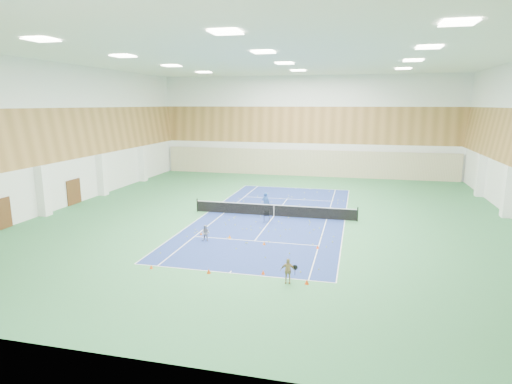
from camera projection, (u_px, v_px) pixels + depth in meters
ground at (274, 216)px, 33.64m from camera, size 40.00×40.00×0.00m
room_shell at (275, 140)px, 32.42m from camera, size 36.00×40.00×12.00m
wood_cladding at (275, 113)px, 32.02m from camera, size 36.00×40.00×8.00m
ceiling_light_grid at (275, 59)px, 31.23m from camera, size 21.40×25.40×0.06m
court_surface at (274, 216)px, 33.63m from camera, size 10.97×23.77×0.01m
tennis_balls_scatter at (274, 216)px, 33.63m from camera, size 10.57×22.77×0.07m
tennis_net at (274, 209)px, 33.52m from camera, size 12.80×0.10×1.10m
back_curtain at (305, 163)px, 52.12m from camera, size 35.40×0.16×3.20m
door_left_a at (1, 214)px, 29.91m from camera, size 0.08×1.80×2.20m
door_left_b at (74, 192)px, 37.52m from camera, size 0.08×1.80×2.20m
coach at (266, 203)px, 34.21m from camera, size 0.74×0.58×1.77m
child_court at (206, 233)px, 27.45m from camera, size 0.53×0.42×1.06m
child_apron at (288, 271)px, 21.00m from camera, size 0.78×0.41×1.27m
ball_cart at (267, 217)px, 31.87m from camera, size 0.54×0.54×0.80m
cone_svc_a at (201, 234)px, 28.81m from camera, size 0.18×0.18×0.20m
cone_svc_b at (230, 237)px, 28.05m from camera, size 0.22×0.22×0.25m
cone_svc_c at (264, 243)px, 26.79m from camera, size 0.20×0.20×0.22m
cone_svc_d at (318, 247)px, 26.07m from camera, size 0.20×0.20×0.22m
cone_base_a at (151, 267)px, 22.93m from camera, size 0.18×0.18×0.20m
cone_base_b at (209, 271)px, 22.26m from camera, size 0.22×0.22×0.24m
cone_base_c at (263, 272)px, 22.14m from camera, size 0.21×0.21×0.23m
cone_base_d at (307, 282)px, 20.93m from camera, size 0.22×0.22×0.24m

